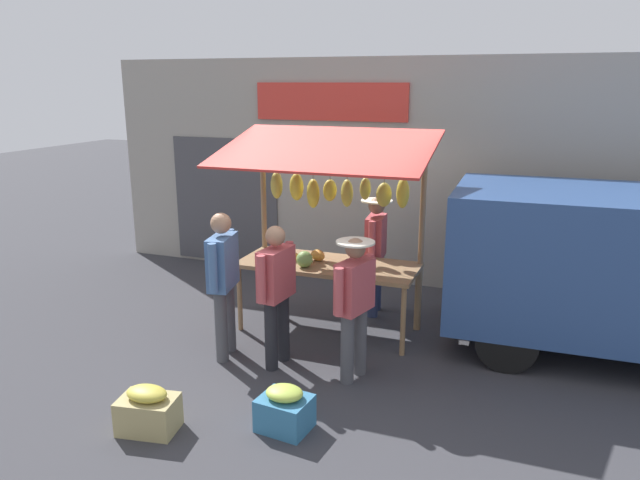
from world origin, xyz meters
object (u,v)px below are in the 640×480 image
Objects in this scene: shopper_in_grey_tee at (276,287)px; produce_crate_side at (148,411)px; shopper_in_striped_shirt at (223,275)px; vendor_with_sunhat at (376,247)px; shopper_with_ponytail at (355,299)px; market_stall at (329,208)px; produce_crate_near at (285,410)px.

produce_crate_side is (0.55, 1.59, -0.71)m from shopper_in_grey_tee.
shopper_in_grey_tee is at bearing -99.80° from shopper_in_striped_shirt.
vendor_with_sunhat is 1.04× the size of shopper_with_ponytail.
vendor_with_sunhat is (-0.41, -0.68, -0.62)m from market_stall.
vendor_with_sunhat is 1.01× the size of shopper_in_grey_tee.
shopper_with_ponytail is at bearing 120.78° from market_stall.
market_stall reaches higher than shopper_in_grey_tee.
shopper_in_striped_shirt is 2.99× the size of produce_crate_side.
produce_crate_side is (-0.10, 1.58, -0.78)m from shopper_in_striped_shirt.
market_stall is 5.11× the size of produce_crate_near.
shopper_in_striped_shirt reaches higher than shopper_in_grey_tee.
market_stall is at bearing -3.09° from shopper_in_grey_tee.
shopper_in_grey_tee is (0.88, -0.00, 0.02)m from shopper_with_ponytail.
shopper_in_grey_tee is at bearing 80.89° from market_stall.
produce_crate_near is 0.87× the size of produce_crate_side.
market_stall is 1.55m from shopper_in_striped_shirt.
shopper_with_ponytail is (-0.28, 1.85, -0.04)m from vendor_with_sunhat.
market_stall reaches higher than shopper_in_striped_shirt.
shopper_in_striped_shirt is 1.84m from produce_crate_near.
produce_crate_side is at bearing 21.83° from produce_crate_near.
produce_crate_side is at bearing -23.82° from vendor_with_sunhat.
produce_crate_near is at bearing -179.30° from shopper_with_ponytail.
produce_crate_side is at bearing 167.14° from shopper_in_grey_tee.
shopper_in_grey_tee is at bearing -23.37° from vendor_with_sunhat.
market_stall is 1.63× the size of shopper_with_ponytail.
shopper_with_ponytail is 0.88m from shopper_in_grey_tee.
market_stall is 4.47× the size of produce_crate_side.
shopper_in_striped_shirt is (0.64, 0.01, 0.07)m from shopper_in_grey_tee.
vendor_with_sunhat is 3.70m from produce_crate_side.
market_stall reaches higher than vendor_with_sunhat.
shopper_in_striped_shirt is at bearing 105.40° from shopper_with_ponytail.
shopper_with_ponytail is 2.74× the size of produce_crate_side.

